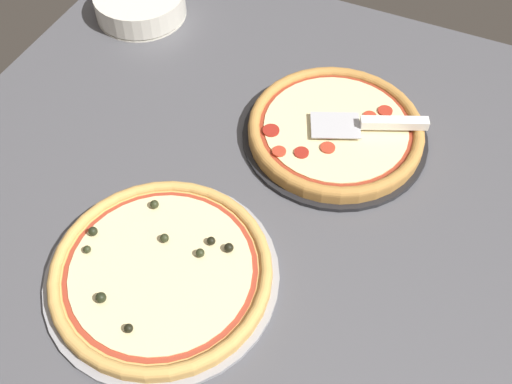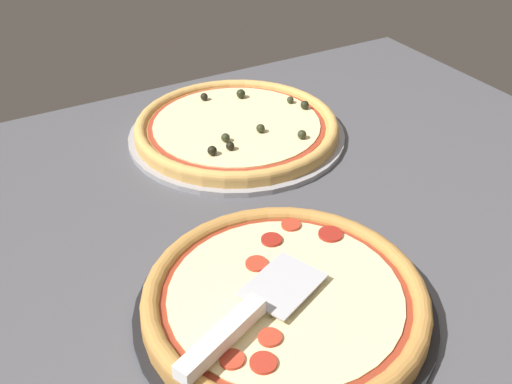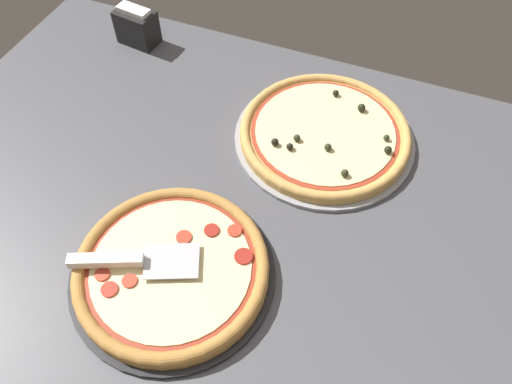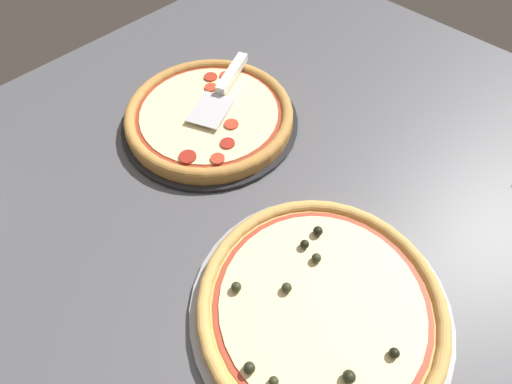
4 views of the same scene
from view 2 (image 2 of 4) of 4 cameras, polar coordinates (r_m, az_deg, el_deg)
The scene contains 6 objects.
ground_plane at distance 89.28cm, azimuth -0.44°, elevation -6.40°, with size 149.47×118.62×3.60cm, color #4C4C51.
pizza_pan_front at distance 78.60cm, azimuth 2.75°, elevation -11.16°, with size 38.79×38.79×1.00cm, color black.
pizza_front at distance 77.07cm, azimuth 2.79°, elevation -10.03°, with size 36.46×36.46×3.32cm.
pizza_pan_back at distance 115.82cm, azimuth -1.84°, elevation 5.50°, with size 41.38×41.38×1.00cm, color #939399.
pizza_back at distance 114.96cm, azimuth -1.84°, elevation 6.28°, with size 38.89×38.89×3.82cm.
serving_spatula at distance 70.56cm, azimuth -1.82°, elevation -12.47°, with size 23.72×13.75×2.00cm.
Camera 2 is at (-32.49, -59.07, 56.73)cm, focal length 42.00 mm.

